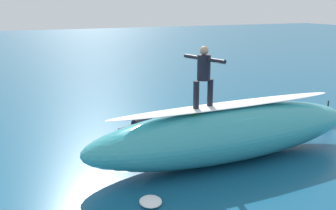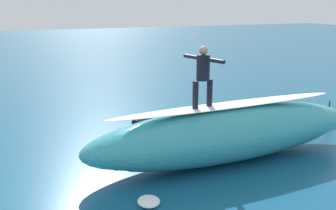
{
  "view_description": "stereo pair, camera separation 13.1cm",
  "coord_description": "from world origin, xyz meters",
  "px_view_note": "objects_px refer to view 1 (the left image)",
  "views": [
    {
      "loc": [
        6.7,
        12.38,
        4.47
      ],
      "look_at": [
        1.25,
        0.59,
        1.28
      ],
      "focal_mm": 44.87,
      "sensor_mm": 36.0,
      "label": 1
    },
    {
      "loc": [
        6.59,
        12.44,
        4.47
      ],
      "look_at": [
        1.25,
        0.59,
        1.28
      ],
      "focal_mm": 44.87,
      "sensor_mm": 36.0,
      "label": 2
    }
  ],
  "objects_px": {
    "surfboard_riding": "(203,109)",
    "surfer_paddling": "(139,122)",
    "buoy_marker": "(327,117)",
    "surfer_riding": "(204,72)",
    "surfboard_paddling": "(142,126)"
  },
  "relations": [
    {
      "from": "surfboard_riding",
      "to": "surfer_paddling",
      "type": "relative_size",
      "value": 1.18
    },
    {
      "from": "surfer_paddling",
      "to": "buoy_marker",
      "type": "bearing_deg",
      "value": -48.76
    },
    {
      "from": "surfboard_riding",
      "to": "buoy_marker",
      "type": "height_order",
      "value": "surfboard_riding"
    },
    {
      "from": "surfboard_riding",
      "to": "buoy_marker",
      "type": "relative_size",
      "value": 2.13
    },
    {
      "from": "surfer_paddling",
      "to": "buoy_marker",
      "type": "distance_m",
      "value": 7.06
    },
    {
      "from": "surfer_riding",
      "to": "surfer_paddling",
      "type": "distance_m",
      "value": 4.72
    },
    {
      "from": "surfer_riding",
      "to": "buoy_marker",
      "type": "relative_size",
      "value": 1.87
    },
    {
      "from": "surfboard_paddling",
      "to": "buoy_marker",
      "type": "bearing_deg",
      "value": -49.58
    },
    {
      "from": "surfboard_riding",
      "to": "surfboard_paddling",
      "type": "distance_m",
      "value": 4.4
    },
    {
      "from": "surfboard_riding",
      "to": "surfboard_paddling",
      "type": "xyz_separation_m",
      "value": [
        0.23,
        -4.1,
        -1.59
      ]
    },
    {
      "from": "surfboard_riding",
      "to": "buoy_marker",
      "type": "bearing_deg",
      "value": -177.74
    },
    {
      "from": "surfer_paddling",
      "to": "buoy_marker",
      "type": "relative_size",
      "value": 1.81
    },
    {
      "from": "surfboard_riding",
      "to": "surfer_paddling",
      "type": "distance_m",
      "value": 4.29
    },
    {
      "from": "surfboard_paddling",
      "to": "buoy_marker",
      "type": "height_order",
      "value": "buoy_marker"
    },
    {
      "from": "buoy_marker",
      "to": "surfboard_riding",
      "type": "bearing_deg",
      "value": 14.01
    }
  ]
}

